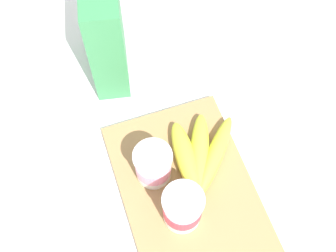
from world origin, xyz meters
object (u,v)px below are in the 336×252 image
at_px(cereal_box, 105,30).
at_px(yogurt_cup_back, 153,165).
at_px(banana_bunch, 199,156).
at_px(yogurt_cup_front, 183,208).
at_px(cutting_board, 188,192).

relative_size(cereal_box, yogurt_cup_back, 2.93).
bearing_deg(banana_bunch, yogurt_cup_front, 143.69).
bearing_deg(yogurt_cup_back, yogurt_cup_front, -166.59).
xyz_separation_m(cutting_board, cereal_box, (0.33, 0.06, 0.11)).
relative_size(yogurt_cup_front, yogurt_cup_back, 1.11).
height_order(cereal_box, yogurt_cup_back, cereal_box).
xyz_separation_m(cereal_box, yogurt_cup_front, (-0.37, -0.03, -0.06)).
relative_size(cereal_box, banana_bunch, 1.39).
xyz_separation_m(yogurt_cup_front, yogurt_cup_back, (0.09, 0.02, -0.00)).
bearing_deg(cereal_box, yogurt_cup_front, -163.95).
relative_size(cutting_board, yogurt_cup_front, 3.87).
distance_m(cereal_box, banana_bunch, 0.31).
relative_size(yogurt_cup_front, banana_bunch, 0.53).
xyz_separation_m(cutting_board, yogurt_cup_front, (-0.04, 0.03, 0.05)).
relative_size(cereal_box, yogurt_cup_front, 2.63).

